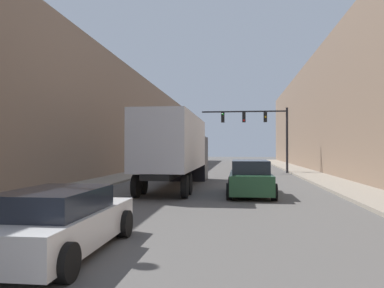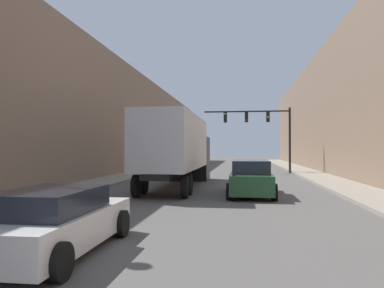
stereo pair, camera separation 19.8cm
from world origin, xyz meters
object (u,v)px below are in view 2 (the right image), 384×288
object	(u,v)px
sedan_car	(54,222)
suv_car	(251,179)
semi_truck	(179,148)
traffic_signal_gantry	(264,126)

from	to	relation	value
sedan_car	suv_car	world-z (taller)	suv_car
semi_truck	sedan_car	world-z (taller)	semi_truck
semi_truck	sedan_car	size ratio (longest dim) A/B	2.70
sedan_car	traffic_signal_gantry	size ratio (longest dim) A/B	0.58
suv_car	sedan_car	bearing A→B (deg)	-112.42
semi_truck	sedan_car	distance (m)	13.44
semi_truck	traffic_signal_gantry	size ratio (longest dim) A/B	1.56
sedan_car	suv_car	distance (m)	10.92
sedan_car	suv_car	size ratio (longest dim) A/B	0.91
traffic_signal_gantry	semi_truck	bearing A→B (deg)	-112.70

